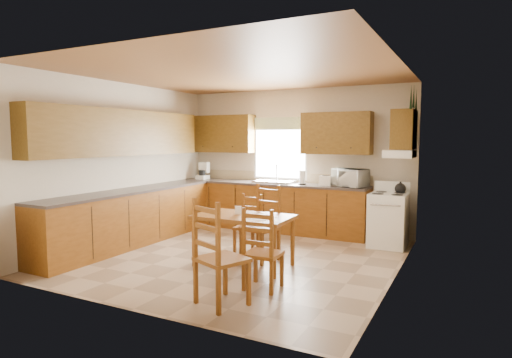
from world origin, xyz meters
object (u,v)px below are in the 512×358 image
at_px(microwave, 350,178).
at_px(stove, 388,221).
at_px(chair_near_left, 222,252).
at_px(chair_far_right, 248,224).
at_px(chair_far_left, 260,223).
at_px(dining_table, 243,241).
at_px(chair_near_right, 263,248).

bearing_deg(microwave, stove, -3.02).
relative_size(chair_near_left, chair_far_right, 1.28).
bearing_deg(chair_near_left, chair_far_left, -54.96).
bearing_deg(dining_table, chair_near_right, -47.97).
distance_m(stove, chair_near_right, 2.86).
distance_m(microwave, dining_table, 2.56).
xyz_separation_m(microwave, dining_table, (-0.88, -2.30, -0.72)).
bearing_deg(chair_far_left, chair_near_right, -47.43).
height_order(chair_far_left, chair_far_right, chair_far_left).
xyz_separation_m(stove, chair_far_right, (-1.90, -1.31, 0.01)).
height_order(stove, chair_far_right, chair_far_right).
xyz_separation_m(chair_near_left, chair_near_right, (0.18, 0.64, -0.08)).
relative_size(dining_table, chair_near_left, 1.17).
bearing_deg(chair_near_right, chair_far_left, -64.11).
distance_m(stove, dining_table, 2.56).
height_order(chair_near_left, chair_far_left, chair_near_left).
bearing_deg(chair_near_left, stove, -86.50).
height_order(dining_table, chair_far_right, chair_far_right).
xyz_separation_m(stove, microwave, (-0.72, 0.29, 0.65)).
relative_size(stove, microwave, 1.65).
relative_size(chair_near_right, chair_far_left, 0.89).
relative_size(stove, dining_table, 0.65).
bearing_deg(chair_far_right, stove, 33.37).
height_order(microwave, chair_far_right, microwave).
bearing_deg(chair_near_right, dining_table, -49.52).
xyz_separation_m(dining_table, chair_near_left, (0.47, -1.32, 0.21)).
bearing_deg(chair_near_right, microwave, -96.95).
relative_size(microwave, chair_near_right, 0.54).
bearing_deg(chair_far_right, chair_near_right, -57.10).
xyz_separation_m(stove, chair_near_right, (-0.95, -2.70, 0.05)).
xyz_separation_m(microwave, chair_far_right, (-1.18, -1.60, -0.63)).
distance_m(dining_table, chair_far_left, 0.40).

